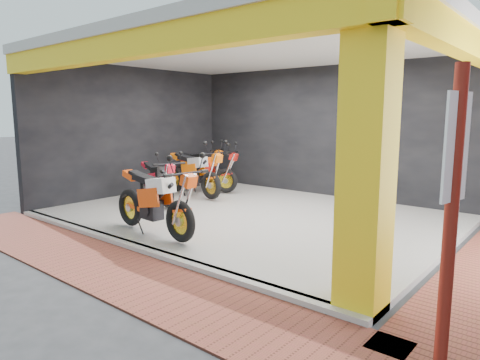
% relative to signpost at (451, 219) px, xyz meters
% --- Properties ---
extents(ground, '(80.00, 80.00, 0.00)m').
position_rel_signpost_xyz_m(ground, '(-4.83, 1.65, -1.44)').
color(ground, '#2D2D30').
rests_on(ground, ground).
extents(showroom_floor, '(8.00, 6.00, 0.10)m').
position_rel_signpost_xyz_m(showroom_floor, '(-4.83, 3.65, -1.39)').
color(showroom_floor, white).
rests_on(showroom_floor, ground).
extents(showroom_ceiling, '(8.40, 6.40, 0.20)m').
position_rel_signpost_xyz_m(showroom_ceiling, '(-4.83, 3.65, 2.16)').
color(showroom_ceiling, beige).
rests_on(showroom_ceiling, corner_column).
extents(back_wall, '(8.20, 0.20, 3.50)m').
position_rel_signpost_xyz_m(back_wall, '(-4.83, 6.75, 0.31)').
color(back_wall, black).
rests_on(back_wall, ground).
extents(left_wall, '(0.20, 6.20, 3.50)m').
position_rel_signpost_xyz_m(left_wall, '(-8.93, 3.65, 0.31)').
color(left_wall, black).
rests_on(left_wall, ground).
extents(corner_column, '(0.50, 0.50, 3.50)m').
position_rel_signpost_xyz_m(corner_column, '(-1.08, 0.90, 0.31)').
color(corner_column, yellow).
rests_on(corner_column, ground).
extents(header_beam_front, '(8.40, 0.30, 0.40)m').
position_rel_signpost_xyz_m(header_beam_front, '(-4.83, 0.65, 1.86)').
color(header_beam_front, yellow).
rests_on(header_beam_front, corner_column).
extents(header_beam_right, '(0.30, 6.40, 0.40)m').
position_rel_signpost_xyz_m(header_beam_right, '(-0.83, 3.65, 1.86)').
color(header_beam_right, yellow).
rests_on(header_beam_right, corner_column).
extents(floor_kerb, '(8.00, 0.20, 0.10)m').
position_rel_signpost_xyz_m(floor_kerb, '(-4.83, 0.63, -1.39)').
color(floor_kerb, white).
rests_on(floor_kerb, ground).
extents(paver_front, '(9.00, 1.40, 0.03)m').
position_rel_signpost_xyz_m(paver_front, '(-4.83, -0.15, -1.42)').
color(paver_front, brown).
rests_on(paver_front, ground).
extents(signpost, '(0.11, 0.36, 2.63)m').
position_rel_signpost_xyz_m(signpost, '(0.00, 0.00, 0.00)').
color(signpost, maroon).
rests_on(signpost, ground).
extents(moto_hero, '(2.45, 1.07, 1.46)m').
position_rel_signpost_xyz_m(moto_hero, '(-4.38, 1.15, -0.61)').
color(moto_hero, '#EA4509').
rests_on(moto_hero, showroom_floor).
extents(moto_row_a, '(2.45, 1.14, 1.45)m').
position_rel_signpost_xyz_m(moto_row_a, '(-6.50, 4.13, -0.61)').
color(moto_row_a, orange).
rests_on(moto_row_a, showroom_floor).
extents(moto_row_b, '(2.21, 1.36, 1.27)m').
position_rel_signpost_xyz_m(moto_row_b, '(-6.62, 2.79, -0.70)').
color(moto_row_b, red).
rests_on(moto_row_b, showroom_floor).
extents(moto_row_c, '(2.35, 1.54, 1.35)m').
position_rel_signpost_xyz_m(moto_row_c, '(-6.84, 5.07, -0.66)').
color(moto_row_c, '#AE1912').
rests_on(moto_row_c, showroom_floor).
extents(moto_row_d, '(2.35, 1.41, 1.35)m').
position_rel_signpost_xyz_m(moto_row_d, '(-7.80, 5.53, -0.66)').
color(moto_row_d, '#E75E09').
rests_on(moto_row_d, showroom_floor).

